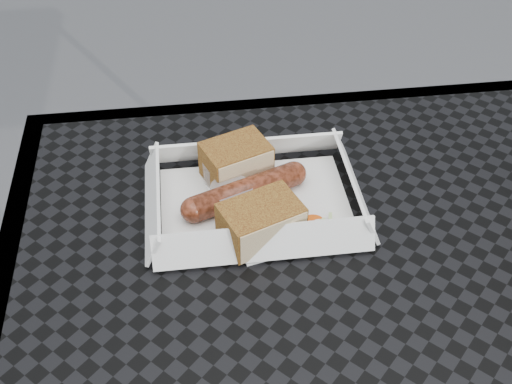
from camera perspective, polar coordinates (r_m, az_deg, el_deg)
patio_table at (r=0.72m, az=10.49°, el=-14.41°), size 0.80×0.80×0.74m
food_tray at (r=0.76m, az=-0.10°, el=-1.07°), size 0.22×0.15×0.00m
bratwurst at (r=0.75m, az=-0.97°, el=0.07°), size 0.15×0.08×0.03m
bread_near at (r=0.78m, az=-1.78°, el=2.76°), size 0.09×0.08×0.05m
bread_far at (r=0.70m, az=0.45°, el=-2.62°), size 0.10×0.08×0.04m
veg_garnish at (r=0.73m, az=6.22°, el=-3.25°), size 0.03×0.03×0.00m
napkin at (r=0.74m, az=2.02°, el=-2.14°), size 0.14×0.14×0.00m
condiment_cup_sauce at (r=0.78m, az=-2.92°, el=1.85°), size 0.05×0.05×0.03m
condiment_cup_empty at (r=0.75m, az=-2.18°, el=-0.50°), size 0.05×0.05×0.03m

